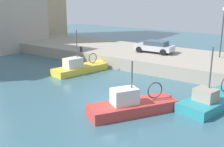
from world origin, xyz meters
The scene contains 8 objects.
water_surface centered at (0.00, 0.00, 0.00)m, with size 80.00×80.00×0.00m, color #386070.
quay_wall centered at (11.50, 0.00, 0.60)m, with size 9.00×56.00×1.20m, color #9E9384.
fishing_boat_red centered at (-0.77, -1.84, 0.14)m, with size 6.36×4.82×4.14m.
fishing_boat_teal centered at (3.27, -5.50, 0.09)m, with size 6.47×3.38×4.97m.
fishing_boat_yellow centered at (4.55, 7.31, 0.14)m, with size 6.50×3.01×4.84m.
parked_car_silver centered at (11.52, 3.24, 1.87)m, with size 2.18×4.12×1.28m.
mooring_bollard_mid centered at (7.35, 10.00, 1.48)m, with size 0.28×0.28×0.55m, color #2D2D33.
quay_streetlamp centered at (13.00, -3.11, 4.45)m, with size 0.36×0.36×4.83m.
Camera 1 is at (-14.84, -9.83, 7.04)m, focal length 44.26 mm.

